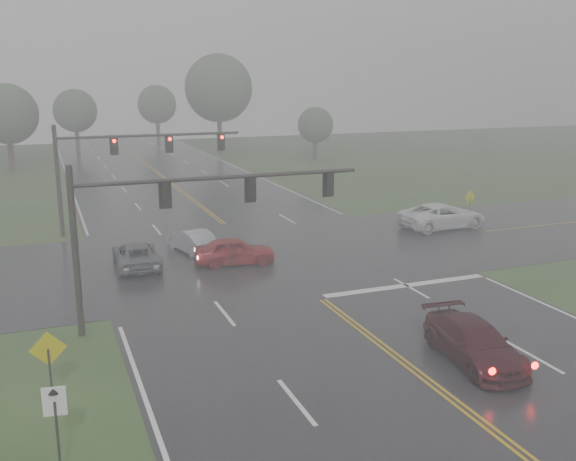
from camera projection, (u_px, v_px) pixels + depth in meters
name	position (u px, v px, depth m)	size (l,w,h in m)	color
main_road	(276.00, 264.00, 33.74)	(18.00, 160.00, 0.02)	black
cross_street	(264.00, 255.00, 35.55)	(120.00, 14.00, 0.02)	black
stop_bar	(406.00, 286.00, 30.25)	(8.50, 0.50, 0.01)	silver
sedan_maroon	(473.00, 362.00, 22.22)	(1.96, 4.82, 1.40)	black
sedan_red	(235.00, 264.00, 33.71)	(1.70, 4.22, 1.44)	#990D10
sedan_silver	(192.00, 252.00, 36.09)	(1.39, 3.99, 1.31)	#9B9EA2
car_grey	(137.00, 267.00, 33.18)	(2.17, 4.71, 1.31)	#4E5155
pickup_white	(442.00, 228.00, 41.74)	(2.68, 5.81, 1.62)	white
signal_gantry_near	(169.00, 211.00, 24.71)	(11.61, 0.29, 6.54)	black
signal_gantry_far	(117.00, 157.00, 39.77)	(11.56, 0.35, 6.83)	black
sign_diamond_west	(49.00, 358.00, 18.51)	(1.05, 0.10, 2.53)	black
sign_arrow_white	(56.00, 416.00, 15.28)	(0.56, 0.13, 2.51)	black
sign_diamond_east	(470.00, 201.00, 42.08)	(0.99, 0.27, 2.43)	black
tree_nw_a	(7.00, 114.00, 64.75)	(6.11, 6.11, 8.97)	#342721
tree_ne_a	(219.00, 88.00, 80.08)	(8.44, 8.44, 12.40)	#342721
tree_n_mid	(75.00, 111.00, 82.13)	(5.50, 5.50, 8.08)	#342721
tree_e_near	(315.00, 125.00, 75.15)	(4.19, 4.19, 6.16)	#342721
tree_n_far	(157.00, 105.00, 95.37)	(5.72, 5.72, 8.40)	#342721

